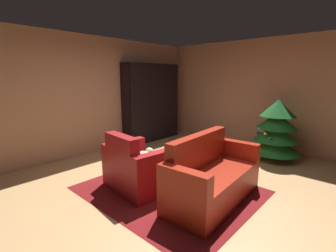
{
  "coord_description": "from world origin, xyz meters",
  "views": [
    {
      "loc": [
        2.41,
        -2.76,
        1.77
      ],
      "look_at": [
        -0.24,
        0.15,
        0.95
      ],
      "focal_mm": 25.45,
      "sensor_mm": 36.0,
      "label": 1
    }
  ],
  "objects_px": {
    "couch_red": "(212,178)",
    "bookshelf_unit": "(155,103)",
    "decorated_tree": "(276,130)",
    "bottle_on_table": "(167,157)",
    "coffee_table": "(174,163)",
    "armchair_red": "(137,169)",
    "book_stack_on_table": "(170,158)"
  },
  "relations": [
    {
      "from": "coffee_table",
      "to": "bookshelf_unit",
      "type": "bearing_deg",
      "value": 140.56
    },
    {
      "from": "bookshelf_unit",
      "to": "book_stack_on_table",
      "type": "relative_size",
      "value": 9.37
    },
    {
      "from": "armchair_red",
      "to": "decorated_tree",
      "type": "distance_m",
      "value": 3.15
    },
    {
      "from": "couch_red",
      "to": "bottle_on_table",
      "type": "height_order",
      "value": "couch_red"
    },
    {
      "from": "coffee_table",
      "to": "armchair_red",
      "type": "bearing_deg",
      "value": -134.96
    },
    {
      "from": "bookshelf_unit",
      "to": "armchair_red",
      "type": "height_order",
      "value": "bookshelf_unit"
    },
    {
      "from": "bookshelf_unit",
      "to": "book_stack_on_table",
      "type": "distance_m",
      "value": 3.14
    },
    {
      "from": "bookshelf_unit",
      "to": "couch_red",
      "type": "bearing_deg",
      "value": -31.74
    },
    {
      "from": "bookshelf_unit",
      "to": "book_stack_on_table",
      "type": "height_order",
      "value": "bookshelf_unit"
    },
    {
      "from": "couch_red",
      "to": "decorated_tree",
      "type": "bearing_deg",
      "value": 88.27
    },
    {
      "from": "coffee_table",
      "to": "bottle_on_table",
      "type": "height_order",
      "value": "bottle_on_table"
    },
    {
      "from": "armchair_red",
      "to": "couch_red",
      "type": "distance_m",
      "value": 1.18
    },
    {
      "from": "armchair_red",
      "to": "couch_red",
      "type": "bearing_deg",
      "value": 24.79
    },
    {
      "from": "coffee_table",
      "to": "bottle_on_table",
      "type": "xyz_separation_m",
      "value": [
        0.03,
        -0.19,
        0.16
      ]
    },
    {
      "from": "couch_red",
      "to": "book_stack_on_table",
      "type": "bearing_deg",
      "value": -171.87
    },
    {
      "from": "book_stack_on_table",
      "to": "decorated_tree",
      "type": "bearing_deg",
      "value": 72.48
    },
    {
      "from": "armchair_red",
      "to": "bottle_on_table",
      "type": "distance_m",
      "value": 0.55
    },
    {
      "from": "bookshelf_unit",
      "to": "decorated_tree",
      "type": "distance_m",
      "value": 3.22
    },
    {
      "from": "couch_red",
      "to": "decorated_tree",
      "type": "relative_size",
      "value": 1.35
    },
    {
      "from": "armchair_red",
      "to": "book_stack_on_table",
      "type": "distance_m",
      "value": 0.55
    },
    {
      "from": "coffee_table",
      "to": "decorated_tree",
      "type": "height_order",
      "value": "decorated_tree"
    },
    {
      "from": "armchair_red",
      "to": "decorated_tree",
      "type": "xyz_separation_m",
      "value": [
        1.15,
        2.92,
        0.33
      ]
    },
    {
      "from": "bookshelf_unit",
      "to": "coffee_table",
      "type": "height_order",
      "value": "bookshelf_unit"
    },
    {
      "from": "bottle_on_table",
      "to": "decorated_tree",
      "type": "relative_size",
      "value": 0.22
    },
    {
      "from": "bookshelf_unit",
      "to": "decorated_tree",
      "type": "height_order",
      "value": "bookshelf_unit"
    },
    {
      "from": "coffee_table",
      "to": "bottle_on_table",
      "type": "bearing_deg",
      "value": -82.2
    },
    {
      "from": "bookshelf_unit",
      "to": "bottle_on_table",
      "type": "distance_m",
      "value": 3.3
    },
    {
      "from": "decorated_tree",
      "to": "book_stack_on_table",
      "type": "bearing_deg",
      "value": -107.52
    },
    {
      "from": "couch_red",
      "to": "decorated_tree",
      "type": "height_order",
      "value": "decorated_tree"
    },
    {
      "from": "bookshelf_unit",
      "to": "armchair_red",
      "type": "relative_size",
      "value": 1.92
    },
    {
      "from": "couch_red",
      "to": "bottle_on_table",
      "type": "distance_m",
      "value": 0.74
    },
    {
      "from": "couch_red",
      "to": "bookshelf_unit",
      "type": "bearing_deg",
      "value": 148.26
    }
  ]
}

